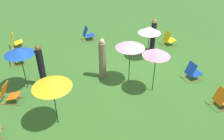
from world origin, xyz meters
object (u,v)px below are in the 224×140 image
umbrella_4 (157,52)px  person_1 (102,60)px  umbrella_0 (19,52)px  umbrella_2 (52,84)px  deckchair_2 (169,39)px  umbrella_1 (150,30)px  deckchair_7 (222,99)px  person_0 (153,35)px  umbrella_3 (130,44)px  deckchair_5 (15,41)px  deckchair_1 (9,94)px  person_2 (41,67)px  deckchair_0 (88,34)px  deckchair_4 (193,72)px  deckchair_8 (16,57)px

umbrella_4 → person_1: size_ratio=1.04×
umbrella_0 → umbrella_2: size_ratio=1.03×
deckchair_2 → umbrella_1: size_ratio=0.50×
deckchair_7 → person_0: 5.01m
umbrella_2 → umbrella_4: bearing=-74.5°
deckchair_7 → umbrella_3: 4.02m
deckchair_5 → umbrella_4: umbrella_4 is taller
umbrella_2 → umbrella_3: size_ratio=0.93×
deckchair_1 → person_0: bearing=-51.7°
umbrella_0 → umbrella_1: size_ratio=1.10×
deckchair_5 → person_2: size_ratio=0.46×
person_0 → deckchair_0: bearing=124.4°
umbrella_2 → umbrella_4: size_ratio=0.92×
umbrella_0 → person_0: bearing=-71.3°
person_2 → deckchair_5: bearing=97.6°
umbrella_4 → person_2: (1.29, 4.38, -0.86)m
deckchair_7 → person_0: size_ratio=0.48×
deckchair_1 → deckchair_4: bearing=-75.2°
umbrella_0 → person_2: size_ratio=0.97×
deckchair_8 → umbrella_4: umbrella_4 is taller
deckchair_5 → umbrella_2: 6.82m
umbrella_2 → umbrella_3: 3.63m
deckchair_4 → deckchair_7: same height
person_1 → deckchair_0: bearing=-57.7°
deckchair_2 → person_0: size_ratio=0.48×
person_1 → umbrella_0: bearing=32.4°
umbrella_3 → deckchair_2: bearing=-46.8°
deckchair_1 → person_1: (0.95, -3.80, 0.51)m
deckchair_2 → umbrella_3: umbrella_3 is taller
deckchair_0 → umbrella_2: (-6.46, 1.84, 1.29)m
umbrella_0 → umbrella_3: size_ratio=0.96×
deckchair_2 → umbrella_2: umbrella_2 is taller
person_0 → deckchair_8: bearing=156.3°
person_2 → umbrella_3: bearing=-21.7°
deckchair_2 → deckchair_7: size_ratio=1.00×
umbrella_2 → person_1: 3.29m
person_0 → person_2: person_2 is taller
deckchair_7 → deckchair_1: bearing=69.6°
deckchair_1 → umbrella_4: size_ratio=0.44×
umbrella_0 → umbrella_2: bearing=-152.2°
deckchair_4 → person_1: bearing=65.9°
umbrella_3 → person_0: size_ratio=1.09×
deckchair_5 → umbrella_4: 8.13m
deckchair_8 → person_1: person_1 is taller
umbrella_4 → person_0: (3.40, -1.23, -0.93)m
umbrella_3 → deckchair_1: bearing=94.7°
deckchair_0 → deckchair_2: (-1.62, -4.34, 0.00)m
umbrella_2 → person_1: (2.48, -2.02, -0.78)m
deckchair_2 → deckchair_4: (-3.36, 0.34, 0.00)m
umbrella_3 → person_1: size_ratio=1.03×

